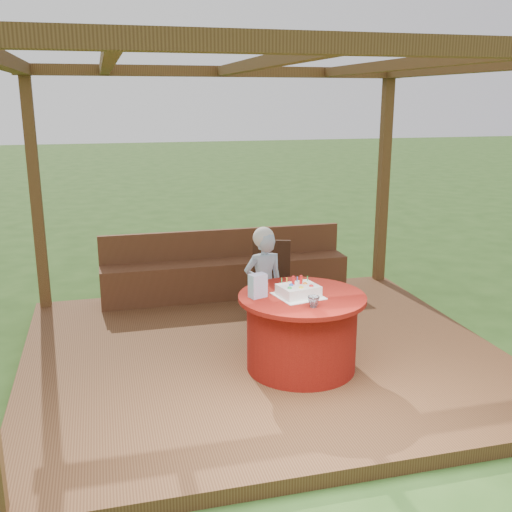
{
  "coord_description": "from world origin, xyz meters",
  "views": [
    {
      "loc": [
        -1.41,
        -5.18,
        2.49
      ],
      "look_at": [
        0.0,
        0.25,
        1.0
      ],
      "focal_mm": 42.0,
      "sensor_mm": 36.0,
      "label": 1
    }
  ],
  "objects_px": {
    "table": "(301,331)",
    "drinking_glass": "(314,302)",
    "bench": "(226,275)",
    "birthday_cake": "(298,291)",
    "chair": "(271,277)",
    "gift_bag": "(258,286)",
    "elderly_woman": "(263,282)"
  },
  "relations": [
    {
      "from": "table",
      "to": "drinking_glass",
      "type": "bearing_deg",
      "value": -91.49
    },
    {
      "from": "bench",
      "to": "birthday_cake",
      "type": "height_order",
      "value": "birthday_cake"
    },
    {
      "from": "drinking_glass",
      "to": "chair",
      "type": "bearing_deg",
      "value": 86.84
    },
    {
      "from": "birthday_cake",
      "to": "gift_bag",
      "type": "distance_m",
      "value": 0.36
    },
    {
      "from": "elderly_woman",
      "to": "drinking_glass",
      "type": "distance_m",
      "value": 1.09
    },
    {
      "from": "table",
      "to": "chair",
      "type": "distance_m",
      "value": 1.28
    },
    {
      "from": "elderly_woman",
      "to": "gift_bag",
      "type": "height_order",
      "value": "elderly_woman"
    },
    {
      "from": "chair",
      "to": "elderly_woman",
      "type": "xyz_separation_m",
      "value": [
        -0.22,
        -0.51,
        0.11
      ]
    },
    {
      "from": "bench",
      "to": "elderly_woman",
      "type": "bearing_deg",
      "value": -86.38
    },
    {
      "from": "gift_bag",
      "to": "drinking_glass",
      "type": "relative_size",
      "value": 2.08
    },
    {
      "from": "table",
      "to": "elderly_woman",
      "type": "relative_size",
      "value": 0.98
    },
    {
      "from": "chair",
      "to": "birthday_cake",
      "type": "xyz_separation_m",
      "value": [
        -0.12,
        -1.29,
        0.27
      ]
    },
    {
      "from": "bench",
      "to": "table",
      "type": "distance_m",
      "value": 2.19
    },
    {
      "from": "chair",
      "to": "drinking_glass",
      "type": "xyz_separation_m",
      "value": [
        -0.09,
        -1.58,
        0.26
      ]
    },
    {
      "from": "chair",
      "to": "elderly_woman",
      "type": "bearing_deg",
      "value": -113.76
    },
    {
      "from": "bench",
      "to": "table",
      "type": "height_order",
      "value": "bench"
    },
    {
      "from": "elderly_woman",
      "to": "drinking_glass",
      "type": "height_order",
      "value": "elderly_woman"
    },
    {
      "from": "table",
      "to": "elderly_woman",
      "type": "xyz_separation_m",
      "value": [
        -0.15,
        0.76,
        0.24
      ]
    },
    {
      "from": "birthday_cake",
      "to": "table",
      "type": "bearing_deg",
      "value": 21.29
    },
    {
      "from": "bench",
      "to": "gift_bag",
      "type": "distance_m",
      "value": 2.19
    },
    {
      "from": "bench",
      "to": "chair",
      "type": "height_order",
      "value": "chair"
    },
    {
      "from": "chair",
      "to": "birthday_cake",
      "type": "bearing_deg",
      "value": -95.31
    },
    {
      "from": "elderly_woman",
      "to": "bench",
      "type": "bearing_deg",
      "value": 93.62
    },
    {
      "from": "chair",
      "to": "birthday_cake",
      "type": "distance_m",
      "value": 1.32
    },
    {
      "from": "bench",
      "to": "gift_bag",
      "type": "relative_size",
      "value": 14.44
    },
    {
      "from": "bench",
      "to": "drinking_glass",
      "type": "xyz_separation_m",
      "value": [
        0.23,
        -2.49,
        0.47
      ]
    },
    {
      "from": "bench",
      "to": "chair",
      "type": "distance_m",
      "value": 0.98
    },
    {
      "from": "elderly_woman",
      "to": "birthday_cake",
      "type": "bearing_deg",
      "value": -82.27
    },
    {
      "from": "gift_bag",
      "to": "chair",
      "type": "bearing_deg",
      "value": 50.21
    },
    {
      "from": "bench",
      "to": "birthday_cake",
      "type": "bearing_deg",
      "value": -84.92
    },
    {
      "from": "table",
      "to": "drinking_glass",
      "type": "distance_m",
      "value": 0.5
    },
    {
      "from": "elderly_woman",
      "to": "drinking_glass",
      "type": "xyz_separation_m",
      "value": [
        0.14,
        -1.07,
        0.15
      ]
    }
  ]
}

